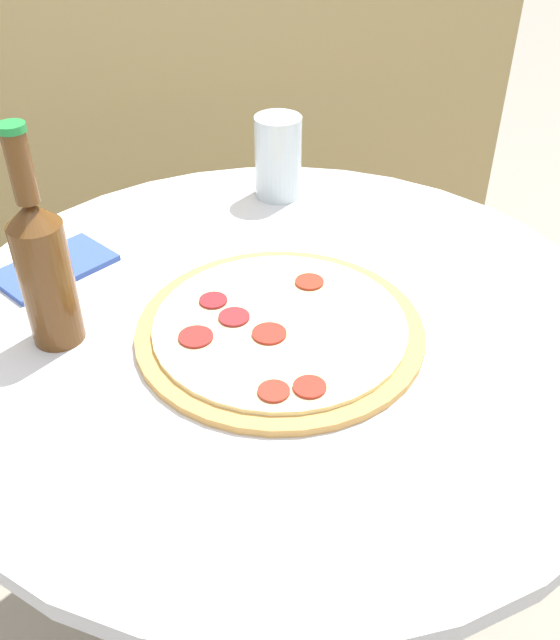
{
  "coord_description": "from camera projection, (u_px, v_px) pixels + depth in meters",
  "views": [
    {
      "loc": [
        -0.24,
        -0.68,
        1.22
      ],
      "look_at": [
        -0.01,
        -0.03,
        0.71
      ],
      "focal_mm": 40.0,
      "sensor_mm": 36.0,
      "label": 1
    }
  ],
  "objects": [
    {
      "name": "table",
      "position": [
        280.0,
        420.0,
        1.0
      ],
      "size": [
        0.87,
        0.87,
        0.69
      ],
      "color": "silver",
      "rests_on": "ground_plane"
    },
    {
      "name": "ground_plane",
      "position": [
        280.0,
        618.0,
        1.31
      ],
      "size": [
        8.0,
        8.0,
        0.0
      ],
      "primitive_type": "plane",
      "color": "gray"
    },
    {
      "name": "napkin",
      "position": [
        54.0,
        267.0,
        0.97
      ],
      "size": [
        0.18,
        0.15,
        0.01
      ],
      "color": "#334C99",
      "rests_on": "table"
    },
    {
      "name": "beer_bottle",
      "position": [
        44.0,
        266.0,
        0.79
      ],
      "size": [
        0.06,
        0.06,
        0.27
      ],
      "color": "#563314",
      "rests_on": "table"
    },
    {
      "name": "drinking_glass",
      "position": [
        278.0,
        157.0,
        1.11
      ],
      "size": [
        0.07,
        0.07,
        0.13
      ],
      "color": "silver",
      "rests_on": "table"
    },
    {
      "name": "fence_panel",
      "position": [
        154.0,
        72.0,
        1.44
      ],
      "size": [
        1.69,
        0.04,
        1.52
      ],
      "color": "tan",
      "rests_on": "ground_plane"
    },
    {
      "name": "pizza",
      "position": [
        280.0,
        328.0,
        0.86
      ],
      "size": [
        0.35,
        0.35,
        0.02
      ],
      "color": "#C68E47",
      "rests_on": "table"
    }
  ]
}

